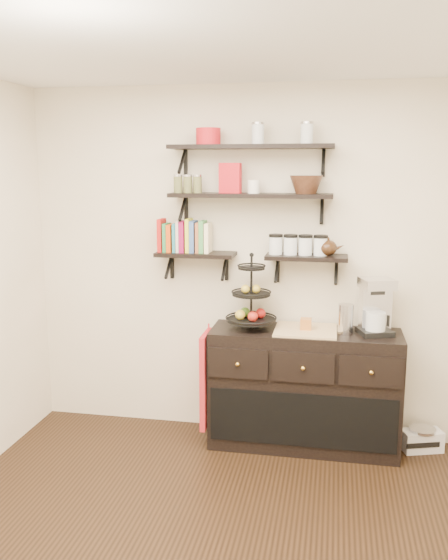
# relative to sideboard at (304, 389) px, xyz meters

# --- Properties ---
(ceiling) EXTENTS (3.50, 3.50, 0.02)m
(ceiling) POSITION_rel_sideboard_xyz_m (-0.43, -1.51, 2.25)
(ceiling) COLOR white
(ceiling) RESTS_ON back_wall
(back_wall) EXTENTS (3.50, 0.02, 2.70)m
(back_wall) POSITION_rel_sideboard_xyz_m (-0.43, 0.24, 0.90)
(back_wall) COLOR white
(back_wall) RESTS_ON ground
(shelf_top) EXTENTS (1.20, 0.27, 0.23)m
(shelf_top) POSITION_rel_sideboard_xyz_m (-0.43, 0.10, 1.78)
(shelf_top) COLOR black
(shelf_top) RESTS_ON back_wall
(shelf_mid) EXTENTS (1.20, 0.27, 0.23)m
(shelf_mid) POSITION_rel_sideboard_xyz_m (-0.43, 0.10, 1.43)
(shelf_mid) COLOR black
(shelf_mid) RESTS_ON back_wall
(shelf_low_left) EXTENTS (0.60, 0.25, 0.23)m
(shelf_low_left) POSITION_rel_sideboard_xyz_m (-0.85, 0.12, 0.98)
(shelf_low_left) COLOR black
(shelf_low_left) RESTS_ON back_wall
(shelf_low_right) EXTENTS (0.60, 0.25, 0.23)m
(shelf_low_right) POSITION_rel_sideboard_xyz_m (-0.01, 0.12, 0.98)
(shelf_low_right) COLOR black
(shelf_low_right) RESTS_ON back_wall
(cookbooks) EXTENTS (0.40, 0.15, 0.26)m
(cookbooks) POSITION_rel_sideboard_xyz_m (-0.92, 0.12, 1.11)
(cookbooks) COLOR red
(cookbooks) RESTS_ON shelf_low_left
(glass_canisters) EXTENTS (0.43, 0.10, 0.13)m
(glass_canisters) POSITION_rel_sideboard_xyz_m (-0.08, 0.12, 1.06)
(glass_canisters) COLOR silver
(glass_canisters) RESTS_ON shelf_low_right
(sideboard) EXTENTS (1.40, 0.50, 0.92)m
(sideboard) POSITION_rel_sideboard_xyz_m (0.00, 0.00, 0.00)
(sideboard) COLOR black
(sideboard) RESTS_ON floor
(fruit_stand) EXTENTS (0.37, 0.37, 0.55)m
(fruit_stand) POSITION_rel_sideboard_xyz_m (-0.40, 0.00, 0.64)
(fruit_stand) COLOR black
(fruit_stand) RESTS_ON sideboard
(candle) EXTENTS (0.08, 0.08, 0.08)m
(candle) POSITION_rel_sideboard_xyz_m (0.00, 0.00, 0.50)
(candle) COLOR #B26629
(candle) RESTS_ON sideboard
(coffee_maker) EXTENTS (0.28, 0.28, 0.41)m
(coffee_maker) POSITION_rel_sideboard_xyz_m (0.50, 0.03, 0.64)
(coffee_maker) COLOR black
(coffee_maker) RESTS_ON sideboard
(thermal_carafe) EXTENTS (0.11, 0.11, 0.22)m
(thermal_carafe) POSITION_rel_sideboard_xyz_m (0.28, -0.02, 0.56)
(thermal_carafe) COLOR silver
(thermal_carafe) RESTS_ON sideboard
(apron) EXTENTS (0.04, 0.31, 0.72)m
(apron) POSITION_rel_sideboard_xyz_m (-0.73, -0.10, 0.06)
(apron) COLOR #A72512
(apron) RESTS_ON sideboard
(radio) EXTENTS (0.32, 0.25, 0.18)m
(radio) POSITION_rel_sideboard_xyz_m (0.88, 0.07, -0.37)
(radio) COLOR silver
(radio) RESTS_ON floor
(recipe_box) EXTENTS (0.17, 0.08, 0.22)m
(recipe_box) POSITION_rel_sideboard_xyz_m (-0.59, 0.10, 1.56)
(recipe_box) COLOR red
(recipe_box) RESTS_ON shelf_mid
(walnut_bowl) EXTENTS (0.24, 0.24, 0.13)m
(walnut_bowl) POSITION_rel_sideboard_xyz_m (-0.03, 0.10, 1.51)
(walnut_bowl) COLOR black
(walnut_bowl) RESTS_ON shelf_mid
(ramekins) EXTENTS (0.09, 0.09, 0.10)m
(ramekins) POSITION_rel_sideboard_xyz_m (-0.41, 0.10, 1.50)
(ramekins) COLOR white
(ramekins) RESTS_ON shelf_mid
(teapot) EXTENTS (0.21, 0.17, 0.14)m
(teapot) POSITION_rel_sideboard_xyz_m (0.14, 0.12, 1.07)
(teapot) COLOR #311D0E
(teapot) RESTS_ON shelf_low_right
(red_pot) EXTENTS (0.18, 0.18, 0.12)m
(red_pot) POSITION_rel_sideboard_xyz_m (-0.75, 0.10, 1.86)
(red_pot) COLOR red
(red_pot) RESTS_ON shelf_top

